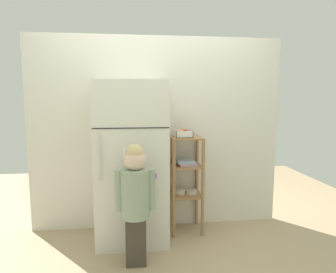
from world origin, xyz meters
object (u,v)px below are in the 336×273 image
(child_standing, at_px, (135,193))
(fruit_bin, at_px, (183,133))
(pantry_shelf_unit, at_px, (186,175))
(refrigerator, at_px, (132,162))

(child_standing, bearing_deg, fruit_bin, 50.16)
(child_standing, bearing_deg, pantry_shelf_unit, 48.14)
(refrigerator, bearing_deg, pantry_shelf_unit, 12.21)
(pantry_shelf_unit, height_order, fruit_bin, fruit_bin)
(pantry_shelf_unit, bearing_deg, refrigerator, -167.79)
(refrigerator, bearing_deg, child_standing, -87.14)
(child_standing, distance_m, pantry_shelf_unit, 0.84)
(refrigerator, height_order, fruit_bin, refrigerator)
(refrigerator, distance_m, child_standing, 0.52)
(refrigerator, relative_size, pantry_shelf_unit, 1.56)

